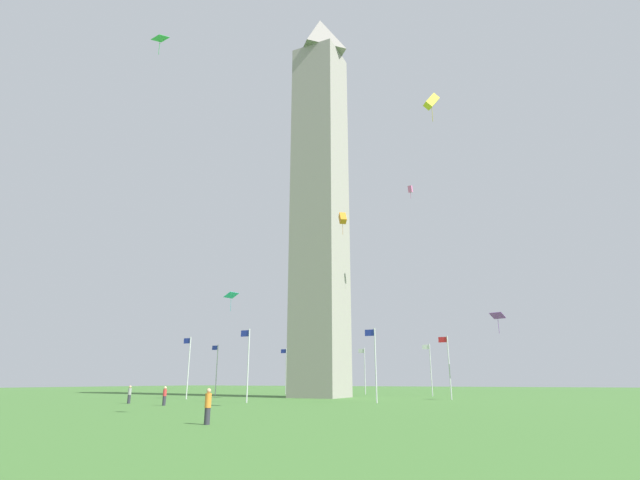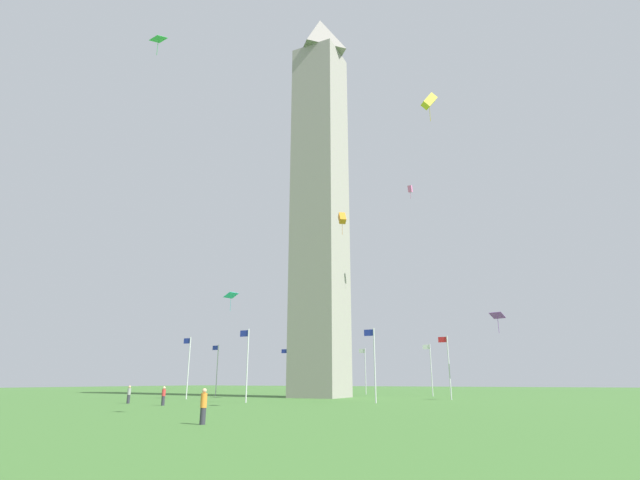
# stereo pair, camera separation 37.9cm
# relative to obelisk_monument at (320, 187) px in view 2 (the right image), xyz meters

# --- Properties ---
(ground_plane) EXTENTS (260.00, 260.00, 0.00)m
(ground_plane) POSITION_rel_obelisk_monument_xyz_m (0.00, 0.00, -29.61)
(ground_plane) COLOR #3D6B2D
(obelisk_monument) EXTENTS (6.51, 6.51, 59.21)m
(obelisk_monument) POSITION_rel_obelisk_monument_xyz_m (0.00, 0.00, 0.00)
(obelisk_monument) COLOR gray
(obelisk_monument) RESTS_ON ground
(flagpole_n) EXTENTS (1.12, 0.14, 7.28)m
(flagpole_n) POSITION_rel_obelisk_monument_xyz_m (16.92, 0.00, -25.59)
(flagpole_n) COLOR silver
(flagpole_n) RESTS_ON ground
(flagpole_ne) EXTENTS (1.12, 0.14, 7.28)m
(flagpole_ne) POSITION_rel_obelisk_monument_xyz_m (11.98, 11.92, -25.59)
(flagpole_ne) COLOR silver
(flagpole_ne) RESTS_ON ground
(flagpole_e) EXTENTS (1.12, 0.14, 7.28)m
(flagpole_e) POSITION_rel_obelisk_monument_xyz_m (0.07, 16.86, -25.59)
(flagpole_e) COLOR silver
(flagpole_e) RESTS_ON ground
(flagpole_se) EXTENTS (1.12, 0.14, 7.28)m
(flagpole_se) POSITION_rel_obelisk_monument_xyz_m (-11.85, 11.92, -25.59)
(flagpole_se) COLOR silver
(flagpole_se) RESTS_ON ground
(flagpole_s) EXTENTS (1.12, 0.14, 7.28)m
(flagpole_s) POSITION_rel_obelisk_monument_xyz_m (-16.79, 0.00, -25.59)
(flagpole_s) COLOR silver
(flagpole_s) RESTS_ON ground
(flagpole_sw) EXTENTS (1.12, 0.14, 7.28)m
(flagpole_sw) POSITION_rel_obelisk_monument_xyz_m (-11.85, -11.92, -25.59)
(flagpole_sw) COLOR silver
(flagpole_sw) RESTS_ON ground
(flagpole_w) EXTENTS (1.12, 0.14, 7.28)m
(flagpole_w) POSITION_rel_obelisk_monument_xyz_m (0.07, -16.86, -25.59)
(flagpole_w) COLOR silver
(flagpole_w) RESTS_ON ground
(flagpole_nw) EXTENTS (1.12, 0.14, 7.28)m
(flagpole_nw) POSITION_rel_obelisk_monument_xyz_m (11.98, -11.92, -25.59)
(flagpole_nw) COLOR silver
(flagpole_nw) RESTS_ON ground
(person_gray_shirt) EXTENTS (0.32, 0.32, 1.66)m
(person_gray_shirt) POSITION_rel_obelisk_monument_xyz_m (9.34, 23.11, -28.78)
(person_gray_shirt) COLOR #2D2D38
(person_gray_shirt) RESTS_ON ground
(person_red_shirt) EXTENTS (0.32, 0.32, 1.63)m
(person_red_shirt) POSITION_rel_obelisk_monument_xyz_m (3.47, 24.64, -28.80)
(person_red_shirt) COLOR #2D2D38
(person_red_shirt) RESTS_ON ground
(person_orange_shirt) EXTENTS (0.32, 0.32, 1.74)m
(person_orange_shirt) POSITION_rel_obelisk_monument_xyz_m (-12.13, 38.29, -28.74)
(person_orange_shirt) COLOR #2D2D38
(person_orange_shirt) RESTS_ON ground
(kite_cyan_diamond) EXTENTS (1.64, 1.71, 2.25)m
(kite_cyan_diamond) POSITION_rel_obelisk_monument_xyz_m (6.70, 11.20, -17.47)
(kite_cyan_diamond) COLOR #33C6D1
(kite_purple_diamond) EXTENTS (1.77, 1.71, 2.30)m
(kite_purple_diamond) POSITION_rel_obelisk_monument_xyz_m (-22.85, 0.63, -20.40)
(kite_purple_diamond) COLOR purple
(kite_orange_box) EXTENTS (1.42, 1.56, 2.89)m
(kite_orange_box) POSITION_rel_obelisk_monument_xyz_m (-6.89, 7.96, -8.46)
(kite_orange_box) COLOR orange
(kite_yellow_box) EXTENTS (1.33, 1.22, 2.38)m
(kite_yellow_box) POSITION_rel_obelisk_monument_xyz_m (-21.97, 25.60, -6.59)
(kite_yellow_box) COLOR yellow
(kite_green_diamond) EXTENTS (1.28, 1.21, 1.82)m
(kite_green_diamond) POSITION_rel_obelisk_monument_xyz_m (-1.33, 34.06, 0.33)
(kite_green_diamond) COLOR green
(kite_pink_box) EXTENTS (0.51, 0.71, 1.87)m
(kite_pink_box) POSITION_rel_obelisk_monument_xyz_m (-13.50, 0.23, -2.93)
(kite_pink_box) COLOR pink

